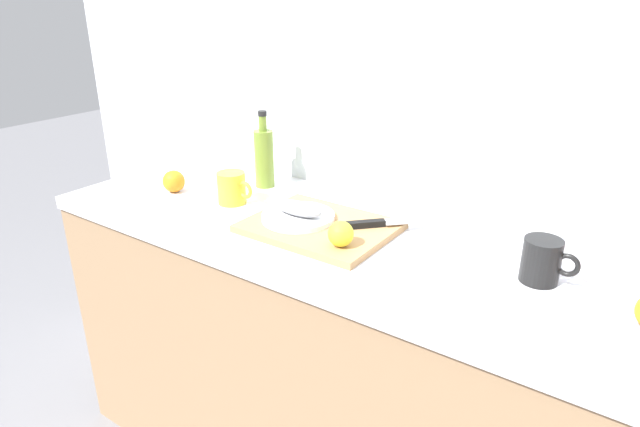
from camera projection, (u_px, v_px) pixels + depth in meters
back_wall at (432, 91)px, 1.58m from camera, size 3.20×0.05×2.50m
kitchen_counter at (365, 376)px, 1.64m from camera, size 2.00×0.60×0.90m
cutting_board at (320, 227)px, 1.52m from camera, size 0.39×0.31×0.02m
white_plate at (298, 217)px, 1.54m from camera, size 0.21×0.21×0.01m
fish_fillet at (298, 208)px, 1.53m from camera, size 0.15×0.07×0.04m
chef_knife at (384, 223)px, 1.50m from camera, size 0.22×0.23×0.02m
lemon_0 at (341, 234)px, 1.37m from camera, size 0.07×0.07×0.07m
olive_oil_bottle at (264, 157)px, 1.82m from camera, size 0.06×0.06×0.26m
coffee_mug_0 at (232, 188)px, 1.70m from camera, size 0.13×0.09×0.10m
coffee_mug_1 at (542, 261)px, 1.24m from camera, size 0.13×0.09×0.10m
orange_0 at (174, 181)px, 1.80m from camera, size 0.07×0.07×0.07m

